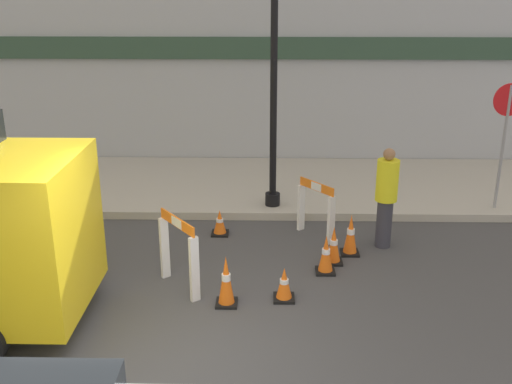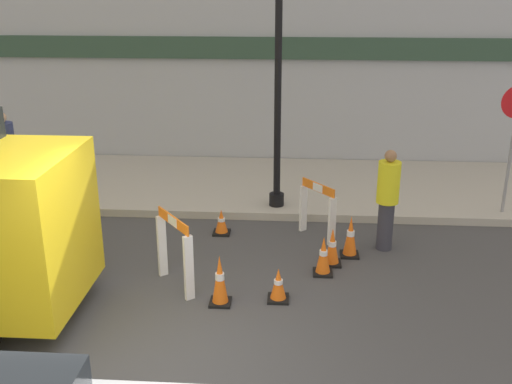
{
  "view_description": "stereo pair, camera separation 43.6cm",
  "coord_description": "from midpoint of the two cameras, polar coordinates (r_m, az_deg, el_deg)",
  "views": [
    {
      "loc": [
        1.22,
        -5.96,
        4.29
      ],
      "look_at": [
        1.02,
        3.3,
        1.0
      ],
      "focal_mm": 42.0,
      "sensor_mm": 36.0,
      "label": 1
    },
    {
      "loc": [
        1.65,
        -5.94,
        4.29
      ],
      "look_at": [
        1.02,
        3.3,
        1.0
      ],
      "focal_mm": 42.0,
      "sensor_mm": 36.0,
      "label": 2
    }
  ],
  "objects": [
    {
      "name": "sidewalk_slab",
      "position": [
        13.09,
        -5.14,
        0.69
      ],
      "size": [
        18.0,
        3.71,
        0.15
      ],
      "color": "#ADA89E",
      "rests_on": "ground_plane"
    },
    {
      "name": "traffic_cone_4",
      "position": [
        10.66,
        -4.64,
        -2.96
      ],
      "size": [
        0.3,
        0.3,
        0.46
      ],
      "color": "black",
      "rests_on": "ground_plane"
    },
    {
      "name": "streetlamp_post",
      "position": [
        10.94,
        0.57,
        14.93
      ],
      "size": [
        0.44,
        0.44,
        5.06
      ],
      "color": "black",
      "rests_on": "sidewalk_slab"
    },
    {
      "name": "traffic_cone_0",
      "position": [
        9.92,
        7.76,
        -4.09
      ],
      "size": [
        0.3,
        0.3,
        0.7
      ],
      "color": "black",
      "rests_on": "ground_plane"
    },
    {
      "name": "traffic_cone_3",
      "position": [
        8.37,
        -4.37,
        -8.5
      ],
      "size": [
        0.3,
        0.3,
        0.74
      ],
      "color": "black",
      "rests_on": "ground_plane"
    },
    {
      "name": "storefront_facade",
      "position": [
        14.39,
        -4.64,
        13.37
      ],
      "size": [
        18.0,
        0.22,
        5.5
      ],
      "color": "#A3A8B2",
      "rests_on": "ground_plane"
    },
    {
      "name": "person_worker",
      "position": [
        10.09,
        11.09,
        -0.3
      ],
      "size": [
        0.45,
        0.45,
        1.73
      ],
      "rotation": [
        0.0,
        0.0,
        -2.87
      ],
      "color": "#33333D",
      "rests_on": "ground_plane"
    },
    {
      "name": "barricade_1",
      "position": [
        10.46,
        4.54,
        -1.5
      ],
      "size": [
        0.62,
        0.73,
        1.01
      ],
      "rotation": [
        0.0,
        0.0,
        8.53
      ],
      "color": "white",
      "rests_on": "ground_plane"
    },
    {
      "name": "barricade_0",
      "position": [
        8.75,
        -8.82,
        -5.51
      ],
      "size": [
        0.67,
        0.83,
        1.12
      ],
      "rotation": [
        0.0,
        0.0,
        5.36
      ],
      "color": "white",
      "rests_on": "ground_plane"
    },
    {
      "name": "traffic_cone_1",
      "position": [
        9.28,
        5.33,
        -5.99
      ],
      "size": [
        0.3,
        0.3,
        0.62
      ],
      "color": "black",
      "rests_on": "ground_plane"
    },
    {
      "name": "traffic_cone_2",
      "position": [
        9.6,
        6.11,
        -5.11
      ],
      "size": [
        0.3,
        0.3,
        0.62
      ],
      "color": "black",
      "rests_on": "ground_plane"
    },
    {
      "name": "stop_sign",
      "position": [
        11.89,
        21.73,
        5.82
      ],
      "size": [
        0.6,
        0.06,
        2.39
      ],
      "rotation": [
        0.0,
        0.0,
        3.2
      ],
      "color": "gray",
      "rests_on": "sidewalk_slab"
    },
    {
      "name": "ground_plane",
      "position": [
        7.48,
        -10.47,
        -15.83
      ],
      "size": [
        60.0,
        60.0,
        0.0
      ],
      "primitive_type": "plane",
      "color": "#424244"
    },
    {
      "name": "traffic_cone_5",
      "position": [
        8.53,
        1.22,
        -8.82
      ],
      "size": [
        0.3,
        0.3,
        0.49
      ],
      "color": "black",
      "rests_on": "ground_plane"
    }
  ]
}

